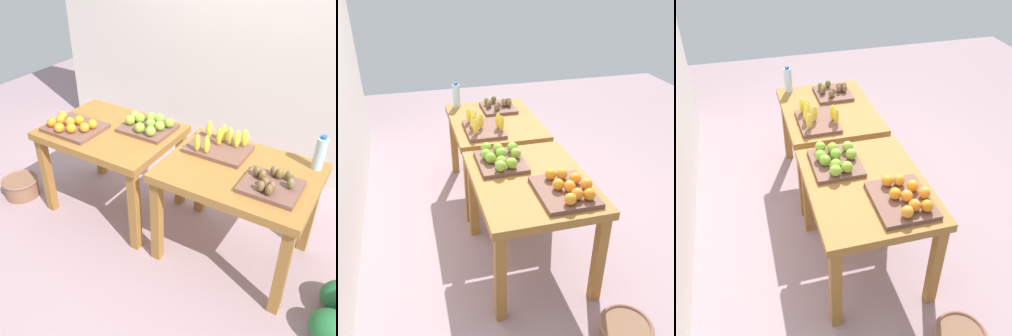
% 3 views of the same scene
% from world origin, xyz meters
% --- Properties ---
extents(ground_plane, '(8.00, 8.00, 0.00)m').
position_xyz_m(ground_plane, '(0.00, 0.00, 0.00)').
color(ground_plane, gray).
extents(display_table_left, '(1.04, 0.80, 0.77)m').
position_xyz_m(display_table_left, '(-0.56, 0.00, 0.66)').
color(display_table_left, olive).
rests_on(display_table_left, ground_plane).
extents(display_table_right, '(1.04, 0.80, 0.77)m').
position_xyz_m(display_table_right, '(0.56, 0.00, 0.66)').
color(display_table_right, olive).
rests_on(display_table_right, ground_plane).
extents(orange_bin, '(0.44, 0.37, 0.11)m').
position_xyz_m(orange_bin, '(-0.80, -0.17, 0.81)').
color(orange_bin, brown).
rests_on(orange_bin, display_table_left).
extents(apple_bin, '(0.41, 0.34, 0.11)m').
position_xyz_m(apple_bin, '(-0.30, 0.15, 0.82)').
color(apple_bin, brown).
rests_on(apple_bin, display_table_left).
extents(banana_crate, '(0.44, 0.33, 0.17)m').
position_xyz_m(banana_crate, '(0.32, 0.16, 0.82)').
color(banana_crate, brown).
rests_on(banana_crate, display_table_right).
extents(kiwi_bin, '(0.36, 0.32, 0.10)m').
position_xyz_m(kiwi_bin, '(0.81, -0.10, 0.81)').
color(kiwi_bin, brown).
rests_on(kiwi_bin, display_table_right).
extents(water_bottle, '(0.07, 0.07, 0.25)m').
position_xyz_m(water_bottle, '(0.99, 0.29, 0.89)').
color(water_bottle, silver).
rests_on(water_bottle, display_table_right).
extents(watermelon_pile, '(0.58, 0.56, 0.47)m').
position_xyz_m(watermelon_pile, '(1.51, -0.25, 0.18)').
color(watermelon_pile, '#327434').
rests_on(watermelon_pile, ground_plane).
extents(wicker_basket, '(0.33, 0.33, 0.18)m').
position_xyz_m(wicker_basket, '(-1.41, -0.35, 0.09)').
color(wicker_basket, brown).
rests_on(wicker_basket, ground_plane).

